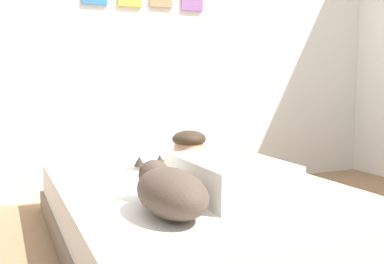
# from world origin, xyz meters

# --- Properties ---
(ground_plane) EXTENTS (12.75, 12.75, 0.00)m
(ground_plane) POSITION_xyz_m (0.00, 0.00, 0.00)
(ground_plane) COLOR #8C6B4C
(back_wall) EXTENTS (4.37, 0.12, 2.50)m
(back_wall) POSITION_xyz_m (-0.00, 1.41, 1.25)
(back_wall) COLOR silver
(back_wall) RESTS_ON ground
(bed) EXTENTS (1.48, 2.04, 0.32)m
(bed) POSITION_xyz_m (-0.10, 0.15, 0.16)
(bed) COLOR #726051
(bed) RESTS_ON ground
(pillow) EXTENTS (0.52, 0.32, 0.11)m
(pillow) POSITION_xyz_m (-0.06, 0.68, 0.38)
(pillow) COLOR white
(pillow) RESTS_ON bed
(person_lying) EXTENTS (0.43, 0.92, 0.27)m
(person_lying) POSITION_xyz_m (-0.05, 0.02, 0.43)
(person_lying) COLOR white
(person_lying) RESTS_ON bed
(dog) EXTENTS (0.26, 0.57, 0.21)m
(dog) POSITION_xyz_m (-0.44, -0.30, 0.43)
(dog) COLOR #4C3D33
(dog) RESTS_ON bed
(coffee_cup) EXTENTS (0.12, 0.09, 0.07)m
(coffee_cup) POSITION_xyz_m (0.13, 0.55, 0.36)
(coffee_cup) COLOR #D84C47
(coffee_cup) RESTS_ON bed
(cell_phone) EXTENTS (0.07, 0.14, 0.01)m
(cell_phone) POSITION_xyz_m (-0.04, 0.06, 0.33)
(cell_phone) COLOR black
(cell_phone) RESTS_ON bed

